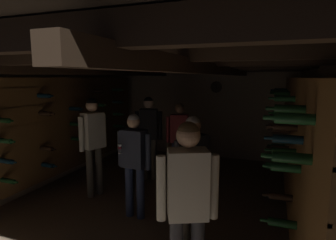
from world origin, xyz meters
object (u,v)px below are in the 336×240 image
object	(u,v)px
display_bottle	(182,137)
person_guest_rear_center	(180,135)
person_guest_near_right	(188,197)
wine_crate_stack	(182,157)
person_host_center	(134,157)
person_guest_mid_left	(93,137)
person_guest_far_left	(149,130)
person_guest_mid_right	(192,167)

from	to	relation	value
display_bottle	person_guest_rear_center	size ratio (longest dim) A/B	0.22
person_guest_near_right	wine_crate_stack	bearing A→B (deg)	108.36
person_host_center	person_guest_mid_left	bearing A→B (deg)	155.93
wine_crate_stack	person_guest_rear_center	bearing A→B (deg)	-76.70
person_guest_mid_left	person_guest_near_right	xyz separation A→B (m)	(2.20, -1.76, -0.01)
display_bottle	person_host_center	bearing A→B (deg)	-89.73
wine_crate_stack	display_bottle	world-z (taller)	display_bottle
person_guest_far_left	person_guest_rear_center	world-z (taller)	person_guest_far_left
wine_crate_stack	person_guest_far_left	xyz separation A→B (m)	(-0.44, -0.81, 0.72)
person_guest_mid_left	person_guest_far_left	bearing A→B (deg)	61.71
person_guest_near_right	person_guest_mid_right	bearing A→B (deg)	103.42
person_guest_mid_left	person_guest_far_left	distance (m)	1.19
person_guest_near_right	display_bottle	bearing A→B (deg)	108.30
person_guest_far_left	person_guest_near_right	size ratio (longest dim) A/B	0.99
person_host_center	person_guest_far_left	distance (m)	1.57
person_guest_mid_right	person_guest_far_left	size ratio (longest dim) A/B	0.95
wine_crate_stack	person_guest_near_right	world-z (taller)	person_guest_near_right
display_bottle	person_guest_far_left	world-z (taller)	person_guest_far_left
display_bottle	person_guest_far_left	bearing A→B (deg)	-117.73
person_host_center	person_guest_rear_center	distance (m)	1.70
person_host_center	person_guest_mid_left	world-z (taller)	person_guest_mid_left
person_host_center	person_guest_mid_left	xyz separation A→B (m)	(-1.01, 0.45, 0.12)
wine_crate_stack	person_guest_near_right	size ratio (longest dim) A/B	0.35
wine_crate_stack	person_host_center	size ratio (longest dim) A/B	0.39
person_guest_rear_center	wine_crate_stack	bearing A→B (deg)	103.30
wine_crate_stack	person_guest_far_left	size ratio (longest dim) A/B	0.36
person_host_center	person_guest_rear_center	world-z (taller)	person_guest_rear_center
wine_crate_stack	person_guest_rear_center	world-z (taller)	person_guest_rear_center
wine_crate_stack	person_guest_far_left	bearing A→B (deg)	-118.27
person_guest_mid_right	person_guest_near_right	world-z (taller)	person_guest_near_right
person_host_center	person_guest_far_left	bearing A→B (deg)	106.54
display_bottle	person_guest_near_right	world-z (taller)	person_guest_near_right
display_bottle	person_guest_mid_left	world-z (taller)	person_guest_mid_left
person_guest_mid_right	wine_crate_stack	bearing A→B (deg)	110.21
display_bottle	person_host_center	size ratio (longest dim) A/B	0.23
person_host_center	person_guest_near_right	xyz separation A→B (m)	(1.19, -1.31, 0.11)
person_guest_mid_right	person_guest_near_right	distance (m)	1.04
person_guest_mid_left	display_bottle	bearing A→B (deg)	61.95
person_guest_mid_right	person_guest_mid_left	bearing A→B (deg)	159.10
person_guest_mid_left	person_guest_mid_right	bearing A→B (deg)	-20.90
wine_crate_stack	person_guest_near_right	distance (m)	3.88
wine_crate_stack	person_guest_far_left	world-z (taller)	person_guest_far_left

